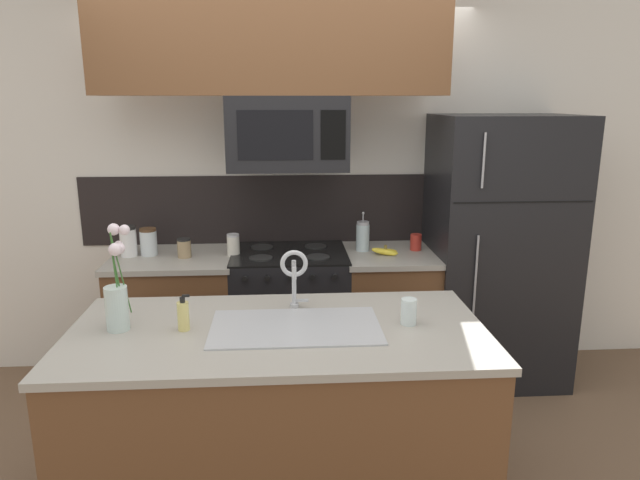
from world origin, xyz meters
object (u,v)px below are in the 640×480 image
storage_jar_squat (233,245)px  banana_bunch (385,252)px  storage_jar_tall (128,241)px  drinking_glass (409,312)px  refrigerator (497,250)px  dish_soap_bottle (183,315)px  microwave (288,133)px  storage_jar_medium (149,242)px  coffee_tin (416,242)px  flower_vase (117,297)px  sink_faucet (294,271)px  french_press (363,236)px  storage_jar_short (184,248)px  stove_range (290,318)px

storage_jar_squat → banana_bunch: (0.99, -0.05, -0.05)m
storage_jar_tall → drinking_glass: 2.02m
refrigerator → storage_jar_squat: size_ratio=12.55×
storage_jar_tall → dish_soap_bottle: storage_jar_tall is taller
microwave → storage_jar_medium: size_ratio=4.15×
microwave → coffee_tin: microwave is taller
microwave → storage_jar_tall: size_ratio=3.73×
refrigerator → storage_jar_medium: size_ratio=10.08×
flower_vase → sink_faucet: bearing=13.0°
refrigerator → drinking_glass: bearing=-125.1°
microwave → french_press: microwave is taller
banana_bunch → french_press: (-0.13, 0.12, 0.08)m
microwave → flower_vase: (-0.77, -1.19, -0.64)m
storage_jar_tall → flower_vase: size_ratio=0.42×
dish_soap_bottle → french_press: bearing=53.0°
storage_jar_medium → banana_bunch: storage_jar_medium is taller
coffee_tin → drinking_glass: size_ratio=0.91×
storage_jar_medium → french_press: french_press is taller
french_press → sink_faucet: size_ratio=0.87×
microwave → banana_bunch: microwave is taller
storage_jar_medium → storage_jar_short: bearing=-16.4°
refrigerator → storage_jar_tall: 2.46m
coffee_tin → storage_jar_squat: bearing=-177.2°
refrigerator → storage_jar_medium: 2.33m
storage_jar_tall → sink_faucet: bearing=-45.0°
storage_jar_medium → storage_jar_squat: size_ratio=1.24×
sink_faucet → storage_jar_squat: bearing=110.2°
refrigerator → dish_soap_bottle: 2.28m
flower_vase → storage_jar_tall: bearing=102.4°
flower_vase → drinking_glass: bearing=-1.2°
stove_range → drinking_glass: 1.44m
microwave → dish_soap_bottle: 1.50m
stove_range → french_press: 0.74m
stove_range → french_press: french_press is taller
stove_range → coffee_tin: (0.86, 0.05, 0.50)m
refrigerator → banana_bunch: size_ratio=9.50×
storage_jar_medium → flower_vase: bearing=-83.3°
french_press → stove_range: bearing=-173.1°
microwave → storage_jar_squat: size_ratio=5.16×
flower_vase → storage_jar_squat: bearing=71.3°
french_press → dish_soap_bottle: french_press is taller
microwave → banana_bunch: bearing=-3.5°
refrigerator → storage_jar_squat: refrigerator is taller
sink_faucet → stove_range: bearing=90.7°
storage_jar_short → drinking_glass: size_ratio=1.03×
stove_range → microwave: microwave is taller
microwave → drinking_glass: 1.51m
storage_jar_squat → banana_bunch: bearing=-2.8°
microwave → flower_vase: size_ratio=1.58×
coffee_tin → refrigerator: bearing=-3.1°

